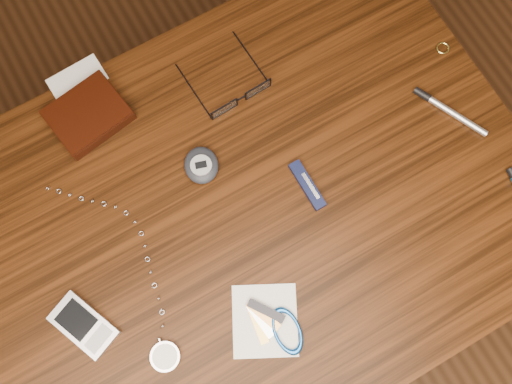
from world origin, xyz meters
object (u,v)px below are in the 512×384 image
pedometer (201,165)px  pocket_knife (307,185)px  pocket_watch (162,348)px  wallet_and_card (88,114)px  silver_pen (444,108)px  eyeglasses (239,96)px  pda_phone (84,325)px  notepad_keys (276,326)px  desk (233,232)px

pedometer → pocket_knife: size_ratio=0.89×
pocket_watch → pedometer: size_ratio=4.51×
wallet_and_card → pocket_knife: 0.38m
wallet_and_card → silver_pen: 0.60m
eyeglasses → pedometer: (-0.11, -0.08, -0.00)m
pocket_knife → eyeglasses: bearing=96.4°
eyeglasses → pocket_knife: 0.19m
eyeglasses → pocket_knife: size_ratio=1.45×
pda_phone → silver_pen: size_ratio=0.87×
eyeglasses → pda_phone: bearing=-151.6°
wallet_and_card → pedometer: bearing=-54.7°
wallet_and_card → pocket_knife: size_ratio=1.87×
eyeglasses → silver_pen: size_ratio=0.97×
pocket_watch → notepad_keys: bearing=-19.1°
eyeglasses → pda_phone: (-0.39, -0.21, -0.00)m
wallet_and_card → eyeglasses: bearing=-22.2°
notepad_keys → pda_phone: bearing=150.2°
eyeglasses → notepad_keys: size_ratio=0.89×
pda_phone → eyeglasses: bearing=28.4°
pocket_watch → pocket_knife: 0.34m
desk → pda_phone: pda_phone is taller
pedometer → notepad_keys: (-0.02, -0.28, -0.01)m
wallet_and_card → pocket_knife: bearing=-48.1°
wallet_and_card → desk: bearing=-66.4°
eyeglasses → pocket_watch: bearing=-135.2°
wallet_and_card → pocket_watch: (-0.07, -0.39, -0.01)m
eyeglasses → notepad_keys: 0.38m
pocket_watch → silver_pen: bearing=10.6°
desk → eyeglasses: size_ratio=7.86×
wallet_and_card → pocket_knife: (0.25, -0.28, -0.01)m
desk → notepad_keys: bearing=-96.1°
desk → pedometer: bearing=88.5°
pedometer → pocket_knife: bearing=-40.2°
pocket_watch → notepad_keys: (0.17, -0.06, -0.00)m
silver_pen → pda_phone: bearing=-178.1°
pocket_knife → silver_pen: size_ratio=0.67×
pedometer → silver_pen: 0.42m
pocket_watch → notepad_keys: pocket_watch is taller
wallet_and_card → eyeglasses: same height
wallet_and_card → pedometer: same height
pedometer → wallet_and_card: bearing=125.3°
pedometer → notepad_keys: pedometer is taller
pda_phone → silver_pen: (0.68, 0.02, -0.00)m
notepad_keys → pocket_watch: bearing=160.9°
wallet_and_card → pda_phone: bearing=-116.8°
wallet_and_card → silver_pen: (0.52, -0.28, -0.01)m
desk → notepad_keys: (-0.02, -0.18, 0.11)m
eyeglasses → pocket_knife: (0.02, -0.19, -0.01)m
desk → pocket_watch: (-0.18, -0.12, 0.11)m
eyeglasses → pocket_knife: eyeglasses is taller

